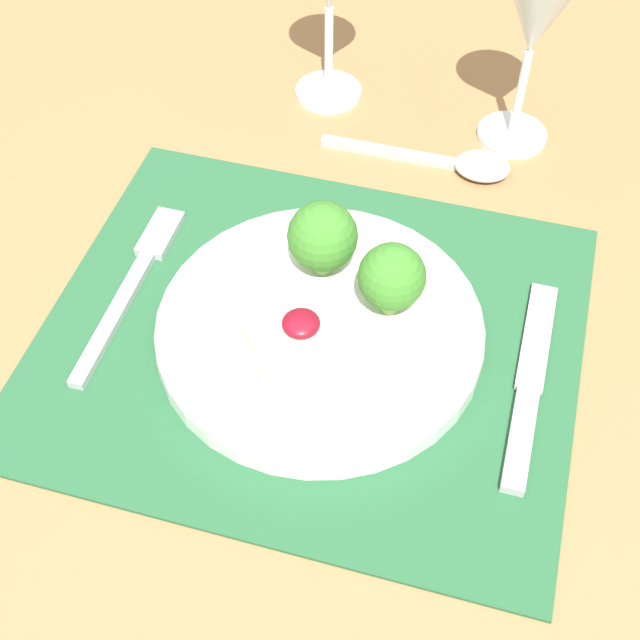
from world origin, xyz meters
The scene contains 7 objects.
dining_table centered at (0.00, 0.00, 0.68)m, with size 1.25×1.11×0.78m.
placemat centered at (0.00, 0.00, 0.78)m, with size 0.40×0.34×0.00m, color #235633.
dinner_plate centered at (0.01, 0.01, 0.80)m, with size 0.24×0.24×0.08m.
fork centered at (-0.15, 0.01, 0.78)m, with size 0.02×0.19×0.01m.
knife centered at (0.16, -0.01, 0.78)m, with size 0.02×0.19×0.01m.
spoon centered at (0.08, 0.22, 0.78)m, with size 0.17×0.04×0.01m.
wine_glass_near centered at (0.11, 0.28, 0.90)m, with size 0.07×0.07×0.17m.
Camera 1 is at (0.12, -0.40, 1.31)m, focal length 50.00 mm.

